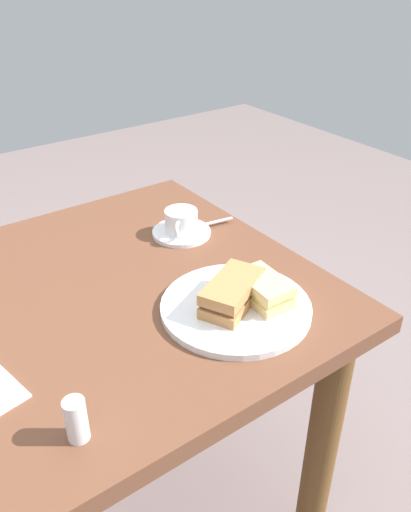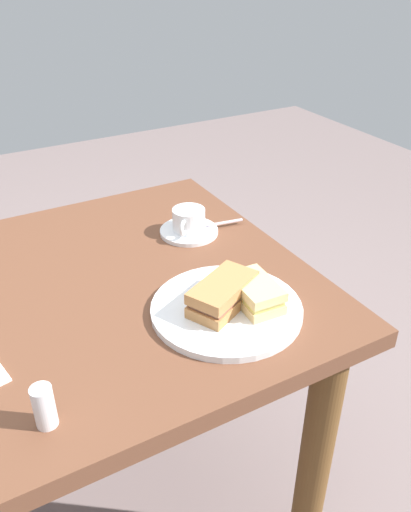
{
  "view_description": "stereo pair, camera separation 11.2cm",
  "coord_description": "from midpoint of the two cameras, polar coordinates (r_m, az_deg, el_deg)",
  "views": [
    {
      "loc": [
        0.23,
        0.82,
        1.34
      ],
      "look_at": [
        -0.33,
        0.05,
        0.76
      ],
      "focal_mm": 36.81,
      "sensor_mm": 36.0,
      "label": 1
    },
    {
      "loc": [
        0.13,
        0.88,
        1.34
      ],
      "look_at": [
        -0.33,
        0.05,
        0.76
      ],
      "focal_mm": 36.81,
      "sensor_mm": 36.0,
      "label": 2
    }
  ],
  "objects": [
    {
      "name": "dining_table",
      "position": [
        1.14,
        -18.44,
        -11.12
      ],
      "size": [
        1.07,
        0.81,
        0.73
      ],
      "color": "brown",
      "rests_on": "ground_plane"
    },
    {
      "name": "sandwich_plate",
      "position": [
        1.0,
        0.12,
        -5.69
      ],
      "size": [
        0.29,
        0.29,
        0.01
      ],
      "primitive_type": "cylinder",
      "color": "white",
      "rests_on": "dining_table"
    },
    {
      "name": "sandwich_front",
      "position": [
        0.98,
        -0.32,
        -4.1
      ],
      "size": [
        0.16,
        0.13,
        0.05
      ],
      "color": "#B87C46",
      "rests_on": "sandwich_plate"
    },
    {
      "name": "sandwich_back",
      "position": [
        1.0,
        3.15,
        -3.74
      ],
      "size": [
        0.08,
        0.12,
        0.05
      ],
      "color": "#D3B779",
      "rests_on": "sandwich_plate"
    },
    {
      "name": "coffee_saucer",
      "position": [
        1.26,
        -5.16,
        2.5
      ],
      "size": [
        0.14,
        0.14,
        0.01
      ],
      "primitive_type": "cylinder",
      "color": "white",
      "rests_on": "dining_table"
    },
    {
      "name": "coffee_cup",
      "position": [
        1.25,
        -5.25,
        3.81
      ],
      "size": [
        0.09,
        0.09,
        0.05
      ],
      "color": "white",
      "rests_on": "coffee_saucer"
    },
    {
      "name": "spoon",
      "position": [
        1.29,
        -2.13,
        3.52
      ],
      "size": [
        0.1,
        0.03,
        0.01
      ],
      "color": "silver",
      "rests_on": "coffee_saucer"
    },
    {
      "name": "salt_shaker",
      "position": [
        0.8,
        -17.98,
        -16.75
      ],
      "size": [
        0.03,
        0.03,
        0.07
      ],
      "primitive_type": "cylinder",
      "color": "silver",
      "rests_on": "dining_table"
    }
  ]
}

